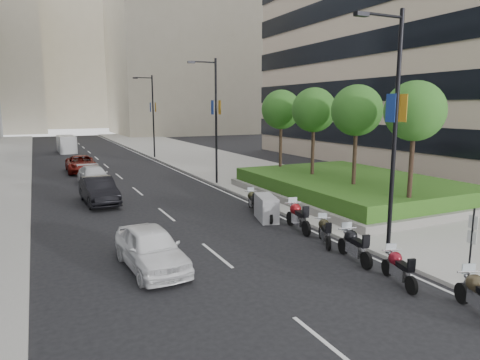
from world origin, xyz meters
TOP-DOWN VIEW (x-y plane):
  - ground at (0.00, 0.00)m, footprint 160.00×160.00m
  - sidewalk_right at (9.00, 30.00)m, footprint 10.00×100.00m
  - lane_edge at (3.70, 30.00)m, footprint 0.12×100.00m
  - lane_centre at (-1.50, 30.00)m, footprint 0.12×100.00m
  - building_cream_right at (22.00, 80.00)m, footprint 28.00×24.00m
  - building_cream_centre at (2.00, 120.00)m, footprint 30.00×24.00m
  - planter at (10.00, 10.00)m, footprint 10.00×14.00m
  - hedge at (10.00, 10.00)m, footprint 9.40×13.40m
  - tree_0 at (8.50, 4.00)m, footprint 2.80×2.80m
  - tree_1 at (8.50, 8.00)m, footprint 2.80×2.80m
  - tree_2 at (8.50, 12.00)m, footprint 2.80×2.80m
  - tree_3 at (8.50, 16.00)m, footprint 2.80×2.80m
  - lamp_post_0 at (4.14, 1.00)m, footprint 2.34×0.45m
  - lamp_post_1 at (4.14, 18.00)m, footprint 2.34×0.45m
  - lamp_post_2 at (4.14, 36.00)m, footprint 2.34×0.45m
  - parking_sign at (4.80, -2.00)m, footprint 0.06×0.32m
  - motorcycle_0 at (3.10, -3.56)m, footprint 0.98×2.09m
  - motorcycle_1 at (2.72, -1.05)m, footprint 0.79×1.99m
  - motorcycle_2 at (2.84, 1.23)m, footprint 0.75×2.26m
  - motorcycle_3 at (3.07, 3.32)m, footprint 1.01×1.90m
  - motorcycle_4 at (3.17, 5.50)m, footprint 0.81×2.44m
  - motorcycle_5 at (2.72, 7.67)m, footprint 1.35×2.20m
  - motorcycle_6 at (3.02, 9.78)m, footprint 0.84×2.01m
  - car_a at (-4.10, 3.72)m, footprint 2.05×4.53m
  - car_b at (-4.34, 15.24)m, footprint 1.89×4.79m
  - car_c at (-3.81, 22.08)m, footprint 2.22×4.68m
  - car_d at (-4.03, 28.72)m, footprint 2.45×5.24m
  - delivery_van at (-4.02, 46.72)m, footprint 2.10×5.03m

SIDE VIEW (x-z plane):
  - ground at x=0.00m, z-range 0.00..0.00m
  - lane_edge at x=3.70m, z-range 0.00..0.01m
  - lane_centre at x=-1.50m, z-range 0.00..0.01m
  - sidewalk_right at x=9.00m, z-range 0.00..0.15m
  - planter at x=10.00m, z-range 0.15..0.55m
  - motorcycle_1 at x=2.72m, z-range 0.03..1.05m
  - motorcycle_3 at x=3.07m, z-range 0.04..1.05m
  - motorcycle_6 at x=3.02m, z-range 0.04..1.06m
  - motorcycle_0 at x=3.10m, z-range 0.04..1.12m
  - motorcycle_2 at x=2.84m, z-range 0.04..1.17m
  - motorcycle_5 at x=2.72m, z-range 0.00..1.25m
  - motorcycle_4 at x=3.17m, z-range 0.04..1.26m
  - car_c at x=-3.81m, z-range 0.00..1.32m
  - car_d at x=-4.03m, z-range 0.00..1.45m
  - car_a at x=-4.10m, z-range 0.00..1.51m
  - car_b at x=-4.34m, z-range 0.00..1.55m
  - hedge at x=10.00m, z-range 0.55..1.35m
  - delivery_van at x=-4.02m, z-range -0.07..2.01m
  - parking_sign at x=4.80m, z-range 0.21..2.71m
  - lamp_post_0 at x=4.14m, z-range 0.57..9.57m
  - lamp_post_1 at x=4.14m, z-range 0.57..9.57m
  - lamp_post_2 at x=4.14m, z-range 0.57..9.57m
  - tree_0 at x=8.50m, z-range 2.27..8.57m
  - tree_1 at x=8.50m, z-range 2.27..8.57m
  - tree_2 at x=8.50m, z-range 2.27..8.57m
  - tree_3 at x=8.50m, z-range 2.27..8.57m
  - building_cream_right at x=22.00m, z-range 0.00..36.00m
  - building_cream_centre at x=2.00m, z-range 0.00..38.00m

